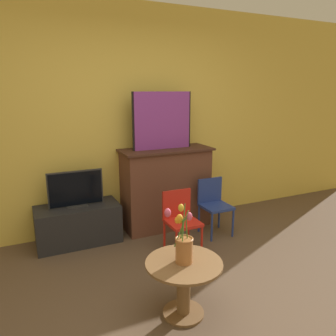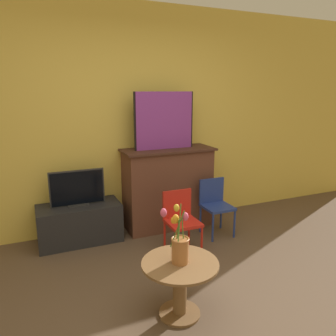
% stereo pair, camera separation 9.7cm
% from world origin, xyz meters
% --- Properties ---
extents(ground_plane, '(14.00, 14.00, 0.00)m').
position_xyz_m(ground_plane, '(0.00, 0.00, 0.00)').
color(ground_plane, brown).
extents(wall_back, '(8.00, 0.06, 2.70)m').
position_xyz_m(wall_back, '(0.00, 2.13, 1.35)').
color(wall_back, '#EAC651').
rests_on(wall_back, ground).
extents(fireplace_mantel, '(1.13, 0.48, 1.01)m').
position_xyz_m(fireplace_mantel, '(0.42, 1.88, 0.52)').
color(fireplace_mantel, brown).
rests_on(fireplace_mantel, ground).
extents(painting, '(0.75, 0.03, 0.68)m').
position_xyz_m(painting, '(0.37, 1.89, 1.35)').
color(painting, black).
rests_on(painting, fireplace_mantel).
extents(tv_stand, '(0.92, 0.43, 0.44)m').
position_xyz_m(tv_stand, '(-0.69, 1.86, 0.22)').
color(tv_stand, '#232326').
rests_on(tv_stand, ground).
extents(tv_monitor, '(0.60, 0.12, 0.40)m').
position_xyz_m(tv_monitor, '(-0.69, 1.87, 0.63)').
color(tv_monitor, '#2D2D2D').
rests_on(tv_monitor, tv_stand).
extents(chair_red, '(0.33, 0.33, 0.67)m').
position_xyz_m(chair_red, '(0.27, 1.18, 0.39)').
color(chair_red, red).
rests_on(chair_red, ground).
extents(chair_blue, '(0.33, 0.33, 0.67)m').
position_xyz_m(chair_blue, '(0.85, 1.45, 0.39)').
color(chair_blue, navy).
rests_on(chair_blue, ground).
extents(side_table, '(0.59, 0.59, 0.45)m').
position_xyz_m(side_table, '(-0.17, 0.26, 0.29)').
color(side_table, brown).
rests_on(side_table, ground).
extents(vase_tulips, '(0.21, 0.14, 0.49)m').
position_xyz_m(vase_tulips, '(-0.18, 0.26, 0.59)').
color(vase_tulips, '#AD6B38').
rests_on(vase_tulips, side_table).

